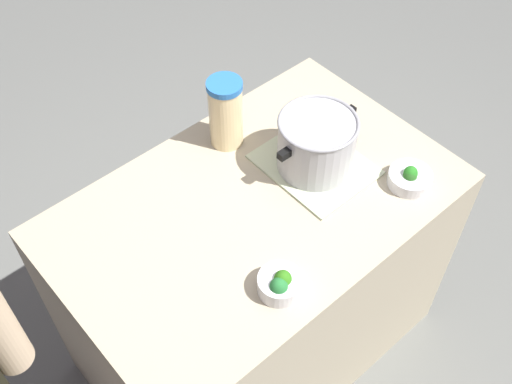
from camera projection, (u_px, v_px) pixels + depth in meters
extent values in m
plane|color=slate|center=(256.00, 338.00, 2.58)|extent=(8.00, 8.00, 0.00)
cube|color=#B8AA8C|center=(256.00, 280.00, 2.24)|extent=(1.24, 0.79, 0.88)
cube|color=beige|center=(314.00, 165.00, 2.00)|extent=(0.29, 0.35, 0.01)
cylinder|color=#B7B7BC|center=(317.00, 144.00, 1.93)|extent=(0.24, 0.24, 0.18)
torus|color=#99999E|center=(319.00, 123.00, 1.86)|extent=(0.25, 0.25, 0.01)
cube|color=black|center=(349.00, 112.00, 1.95)|extent=(0.04, 0.02, 0.02)
cube|color=black|center=(284.00, 154.00, 1.83)|extent=(0.04, 0.02, 0.02)
cylinder|color=beige|center=(226.00, 115.00, 1.99)|extent=(0.11, 0.11, 0.23)
cylinder|color=blue|center=(224.00, 85.00, 1.90)|extent=(0.11, 0.11, 0.02)
ellipsoid|color=yellow|center=(221.00, 105.00, 1.94)|extent=(0.04, 0.04, 0.01)
cylinder|color=silver|center=(410.00, 179.00, 1.94)|extent=(0.14, 0.14, 0.04)
ellipsoid|color=#287E22|center=(411.00, 173.00, 1.92)|extent=(0.04, 0.04, 0.05)
ellipsoid|color=#2A6321|center=(410.00, 176.00, 1.92)|extent=(0.04, 0.04, 0.05)
cylinder|color=silver|center=(280.00, 284.00, 1.69)|extent=(0.12, 0.12, 0.05)
ellipsoid|color=#287735|center=(279.00, 287.00, 1.66)|extent=(0.05, 0.05, 0.06)
ellipsoid|color=#327A1A|center=(283.00, 279.00, 1.67)|extent=(0.05, 0.05, 0.06)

